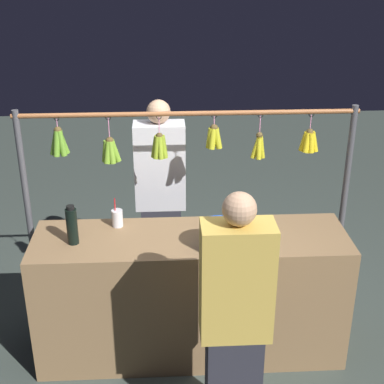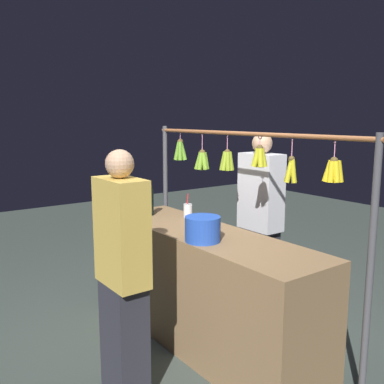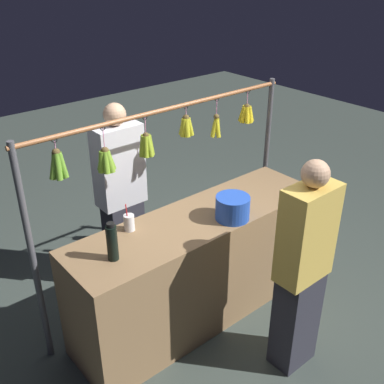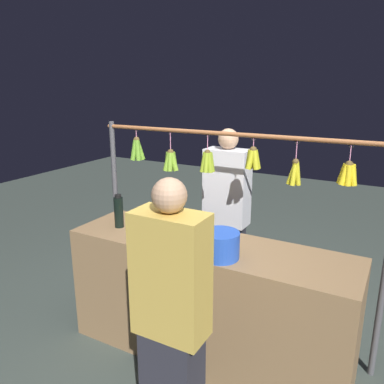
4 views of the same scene
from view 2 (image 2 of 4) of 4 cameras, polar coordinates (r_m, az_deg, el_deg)
name	(u,v)px [view 2 (image 2 of 4)]	position (r m, az deg, el deg)	size (l,w,h in m)	color
ground_plane	(206,344)	(3.60, 1.80, -19.16)	(12.00, 12.00, 0.00)	#3C4640
market_counter	(206,289)	(3.41, 1.84, -12.56)	(2.06, 0.58, 0.90)	olive
display_rack	(240,184)	(3.45, 6.26, 1.03)	(2.29, 0.13, 1.66)	#4C4C51
water_bottle	(150,201)	(3.82, -5.56, -1.19)	(0.07, 0.07, 0.26)	black
blue_bucket	(203,229)	(3.02, 1.40, -4.84)	(0.25, 0.25, 0.17)	blue
drink_cup	(188,210)	(3.73, -0.54, -2.43)	(0.08, 0.08, 0.20)	silver
vendor_person	(260,226)	(3.92, 8.85, -4.34)	(0.38, 0.21, 1.61)	#2D2D38
customer_person	(123,279)	(2.74, -9.00, -11.13)	(0.37, 0.20, 1.56)	#2D2D38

